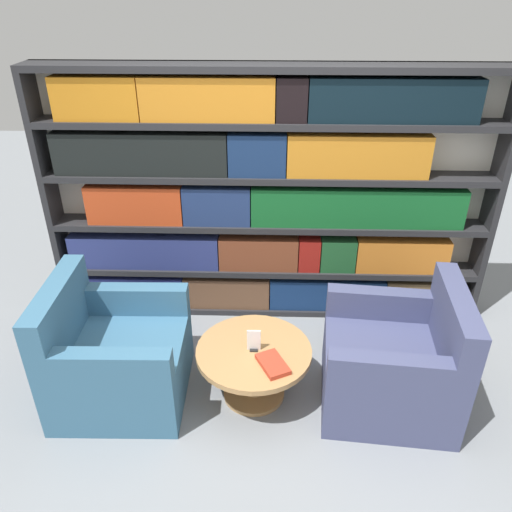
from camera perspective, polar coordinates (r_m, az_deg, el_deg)
ground_plane at (r=3.54m, az=1.08°, el=-18.13°), size 14.00×14.00×0.00m
bookshelf at (r=4.04m, az=1.04°, el=6.27°), size 3.57×0.30×2.07m
armchair_left at (r=3.63m, az=-15.75°, el=-11.18°), size 0.88×0.86×0.89m
armchair_right at (r=3.58m, az=15.53°, el=-11.85°), size 0.94×0.91×0.89m
coffee_table at (r=3.50m, az=-0.24°, el=-12.07°), size 0.79×0.79×0.41m
table_sign at (r=3.38m, az=-0.25°, el=-9.74°), size 0.09×0.06×0.16m
stray_book at (r=3.29m, az=1.93°, el=-12.24°), size 0.24×0.28×0.03m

